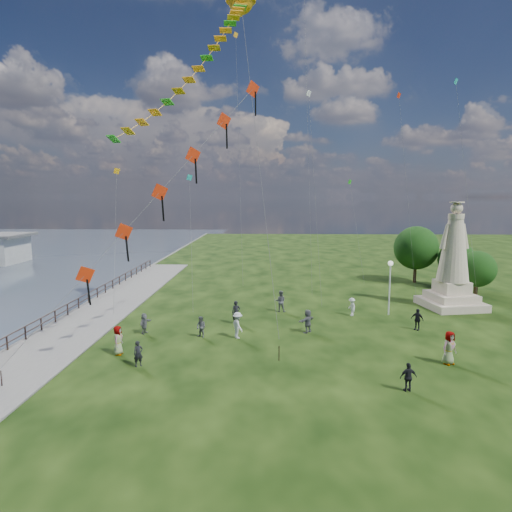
{
  "coord_description": "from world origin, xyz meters",
  "views": [
    {
      "loc": [
        -0.1,
        -20.95,
        9.49
      ],
      "look_at": [
        -1.0,
        8.0,
        5.5
      ],
      "focal_mm": 30.0,
      "sensor_mm": 36.0,
      "label": 1
    }
  ],
  "objects_px": {
    "person_0": "(138,354)",
    "person_9": "(417,319)",
    "statue": "(453,268)",
    "person_1": "(201,327)",
    "person_6": "(236,312)",
    "person_11": "(308,321)",
    "person_5": "(144,323)",
    "person_8": "(352,307)",
    "lamppost": "(390,276)",
    "person_3": "(408,377)",
    "person_4": "(449,348)",
    "person_10": "(118,340)",
    "person_7": "(280,301)",
    "serpent_kite": "(240,3)",
    "person_2": "(238,325)"
  },
  "relations": [
    {
      "from": "person_1",
      "to": "person_6",
      "type": "distance_m",
      "value": 3.88
    },
    {
      "from": "person_4",
      "to": "person_5",
      "type": "bearing_deg",
      "value": 139.13
    },
    {
      "from": "person_0",
      "to": "person_5",
      "type": "distance_m",
      "value": 6.01
    },
    {
      "from": "person_3",
      "to": "serpent_kite",
      "type": "relative_size",
      "value": 0.06
    },
    {
      "from": "person_0",
      "to": "person_9",
      "type": "xyz_separation_m",
      "value": [
        18.05,
        7.26,
        0.05
      ]
    },
    {
      "from": "person_1",
      "to": "person_8",
      "type": "relative_size",
      "value": 0.99
    },
    {
      "from": "person_7",
      "to": "person_9",
      "type": "xyz_separation_m",
      "value": [
        9.72,
        -4.64,
        -0.11
      ]
    },
    {
      "from": "statue",
      "to": "person_8",
      "type": "distance_m",
      "value": 9.92
    },
    {
      "from": "person_0",
      "to": "person_5",
      "type": "height_order",
      "value": "person_0"
    },
    {
      "from": "person_2",
      "to": "person_7",
      "type": "xyz_separation_m",
      "value": [
        3.08,
        6.84,
        -0.0
      ]
    },
    {
      "from": "person_3",
      "to": "person_4",
      "type": "xyz_separation_m",
      "value": [
        3.43,
        3.58,
        0.24
      ]
    },
    {
      "from": "person_5",
      "to": "person_11",
      "type": "bearing_deg",
      "value": -74.46
    },
    {
      "from": "statue",
      "to": "person_7",
      "type": "bearing_deg",
      "value": 176.83
    },
    {
      "from": "lamppost",
      "to": "person_9",
      "type": "bearing_deg",
      "value": -76.72
    },
    {
      "from": "person_1",
      "to": "person_2",
      "type": "xyz_separation_m",
      "value": [
        2.5,
        -0.05,
        0.17
      ]
    },
    {
      "from": "lamppost",
      "to": "person_9",
      "type": "height_order",
      "value": "lamppost"
    },
    {
      "from": "statue",
      "to": "person_1",
      "type": "relative_size",
      "value": 6.28
    },
    {
      "from": "person_6",
      "to": "person_9",
      "type": "bearing_deg",
      "value": -6.4
    },
    {
      "from": "person_0",
      "to": "person_11",
      "type": "xyz_separation_m",
      "value": [
        10.1,
        6.4,
        0.1
      ]
    },
    {
      "from": "person_8",
      "to": "person_11",
      "type": "bearing_deg",
      "value": -58.81
    },
    {
      "from": "person_4",
      "to": "person_8",
      "type": "bearing_deg",
      "value": 83.72
    },
    {
      "from": "person_4",
      "to": "person_6",
      "type": "distance_m",
      "value": 14.8
    },
    {
      "from": "person_6",
      "to": "person_10",
      "type": "distance_m",
      "value": 9.36
    },
    {
      "from": "person_11",
      "to": "serpent_kite",
      "type": "height_order",
      "value": "serpent_kite"
    },
    {
      "from": "person_3",
      "to": "person_0",
      "type": "bearing_deg",
      "value": -19.56
    },
    {
      "from": "person_1",
      "to": "serpent_kite",
      "type": "relative_size",
      "value": 0.06
    },
    {
      "from": "person_3",
      "to": "person_7",
      "type": "xyz_separation_m",
      "value": [
        -5.91,
        14.62,
        0.16
      ]
    },
    {
      "from": "person_7",
      "to": "person_9",
      "type": "relative_size",
      "value": 1.14
    },
    {
      "from": "person_11",
      "to": "lamppost",
      "type": "bearing_deg",
      "value": 167.8
    },
    {
      "from": "person_0",
      "to": "person_7",
      "type": "xyz_separation_m",
      "value": [
        8.32,
        11.9,
        0.16
      ]
    },
    {
      "from": "person_8",
      "to": "person_11",
      "type": "distance_m",
      "value": 5.96
    },
    {
      "from": "person_8",
      "to": "serpent_kite",
      "type": "relative_size",
      "value": 0.06
    },
    {
      "from": "statue",
      "to": "person_10",
      "type": "height_order",
      "value": "statue"
    },
    {
      "from": "lamppost",
      "to": "person_6",
      "type": "bearing_deg",
      "value": -166.62
    },
    {
      "from": "person_9",
      "to": "person_6",
      "type": "bearing_deg",
      "value": -140.7
    },
    {
      "from": "person_6",
      "to": "person_9",
      "type": "distance_m",
      "value": 13.2
    },
    {
      "from": "person_9",
      "to": "statue",
      "type": "bearing_deg",
      "value": 95.88
    },
    {
      "from": "person_3",
      "to": "person_9",
      "type": "relative_size",
      "value": 0.93
    },
    {
      "from": "person_3",
      "to": "person_4",
      "type": "height_order",
      "value": "person_4"
    },
    {
      "from": "person_11",
      "to": "statue",
      "type": "bearing_deg",
      "value": 162.57
    },
    {
      "from": "person_4",
      "to": "person_10",
      "type": "relative_size",
      "value": 1.08
    },
    {
      "from": "person_7",
      "to": "person_11",
      "type": "height_order",
      "value": "person_7"
    },
    {
      "from": "person_1",
      "to": "person_0",
      "type": "bearing_deg",
      "value": -86.11
    },
    {
      "from": "person_11",
      "to": "person_5",
      "type": "bearing_deg",
      "value": -44.14
    },
    {
      "from": "person_4",
      "to": "person_5",
      "type": "height_order",
      "value": "person_4"
    },
    {
      "from": "person_2",
      "to": "person_5",
      "type": "distance_m",
      "value": 6.67
    },
    {
      "from": "lamppost",
      "to": "person_5",
      "type": "height_order",
      "value": "lamppost"
    },
    {
      "from": "person_9",
      "to": "person_1",
      "type": "bearing_deg",
      "value": -127.99
    },
    {
      "from": "person_6",
      "to": "lamppost",
      "type": "bearing_deg",
      "value": 11.67
    },
    {
      "from": "person_4",
      "to": "person_8",
      "type": "height_order",
      "value": "person_4"
    }
  ]
}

